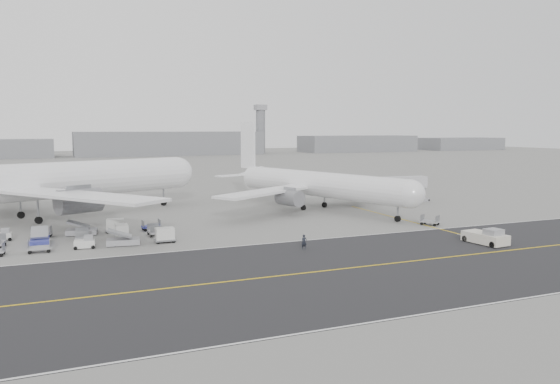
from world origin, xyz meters
name	(u,v)px	position (x,y,z in m)	size (l,w,h in m)	color
ground	(254,241)	(0.00, 0.00, 0.00)	(700.00, 700.00, 0.00)	gray
taxiway	(350,268)	(5.02, -17.98, 0.01)	(220.00, 59.00, 0.03)	#2C2C2F
horizon_buildings	(154,155)	(30.00, 260.00, 0.00)	(520.00, 28.00, 28.00)	slate
control_tower	(261,128)	(100.00, 265.00, 16.25)	(7.00, 7.00, 31.25)	slate
airliner_a	(30,182)	(-29.03, 30.62, 6.55)	(62.64, 61.30, 22.79)	white
airliner_b	(315,184)	(21.57, 24.69, 4.94)	(46.91, 47.82, 17.10)	white
pushback_tug	(486,237)	(28.56, -13.72, 0.93)	(3.53, 7.99, 2.26)	beige
jet_bridge	(397,184)	(42.01, 26.95, 3.91)	(14.98, 3.93, 5.61)	gray
gse_cluster	(81,241)	(-22.14, 9.15, 0.00)	(28.86, 17.87, 2.15)	#96969B
stray_dolly	(430,225)	(30.86, 1.26, 0.00)	(1.74, 2.82, 1.74)	silver
ground_crew_a	(304,242)	(4.33, -7.27, 0.97)	(0.71, 0.47, 1.94)	black
ground_crew_b	(489,236)	(29.93, -12.85, 0.79)	(0.76, 0.60, 1.57)	yellow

